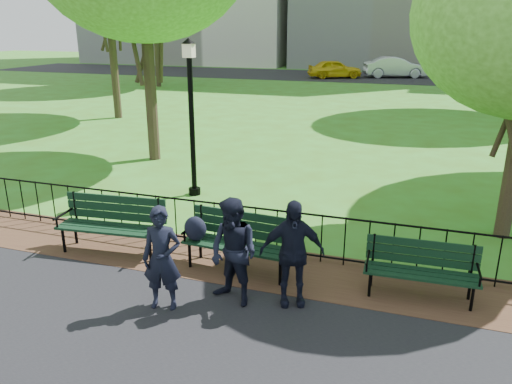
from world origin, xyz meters
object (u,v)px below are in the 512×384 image
(sedan_silver, at_px, (395,67))
(park_bench_left_a, at_px, (113,218))
(park_bench_main, at_px, (224,233))
(person_mid, at_px, (234,252))
(person_right, at_px, (292,253))
(park_bench_right_a, at_px, (422,264))
(taxi, at_px, (335,69))
(person_left, at_px, (162,258))
(lamppost, at_px, (191,113))

(sedan_silver, bearing_deg, park_bench_left_a, 158.41)
(park_bench_main, xyz_separation_m, person_mid, (0.55, -0.99, 0.18))
(park_bench_main, height_order, person_mid, person_mid)
(park_bench_left_a, bearing_deg, person_right, -17.53)
(person_right, bearing_deg, park_bench_main, 131.33)
(park_bench_right_a, distance_m, person_mid, 2.85)
(person_mid, bearing_deg, taxi, 117.68)
(park_bench_left_a, xyz_separation_m, person_mid, (2.74, -1.01, 0.19))
(park_bench_main, relative_size, park_bench_right_a, 1.14)
(park_bench_main, bearing_deg, person_right, -24.42)
(person_left, bearing_deg, sedan_silver, 75.87)
(person_mid, relative_size, taxi, 0.40)
(person_left, bearing_deg, lamppost, 97.71)
(park_bench_main, height_order, lamppost, lamppost)
(park_bench_main, relative_size, lamppost, 0.52)
(person_left, relative_size, person_right, 0.96)
(person_left, relative_size, sedan_silver, 0.32)
(lamppost, distance_m, taxi, 28.84)
(park_bench_left_a, relative_size, park_bench_right_a, 1.18)
(park_bench_left_a, height_order, person_right, person_right)
(park_bench_main, bearing_deg, lamppost, 126.47)
(park_bench_right_a, relative_size, lamppost, 0.46)
(lamppost, height_order, sedan_silver, lamppost)
(park_bench_main, bearing_deg, person_left, -100.66)
(lamppost, xyz_separation_m, taxi, (-1.59, 28.77, -1.30))
(park_bench_left_a, distance_m, park_bench_right_a, 5.36)
(park_bench_left_a, distance_m, person_right, 3.63)
(park_bench_right_a, bearing_deg, person_right, -157.38)
(person_left, distance_m, taxi, 33.77)
(park_bench_left_a, relative_size, taxi, 0.49)
(park_bench_main, xyz_separation_m, lamppost, (-2.16, 3.40, 1.36))
(park_bench_right_a, distance_m, lamppost, 6.44)
(park_bench_main, height_order, taxi, taxi)
(park_bench_left_a, bearing_deg, person_left, -44.33)
(person_left, distance_m, person_mid, 1.03)
(person_left, distance_m, sedan_silver, 35.48)
(person_right, bearing_deg, lamppost, 110.19)
(park_bench_right_a, xyz_separation_m, person_mid, (-2.62, -1.08, 0.28))
(park_bench_right_a, xyz_separation_m, sedan_silver, (-2.54, 33.93, 0.26))
(taxi, bearing_deg, lamppost, 158.73)
(person_right, height_order, sedan_silver, person_right)
(park_bench_main, xyz_separation_m, park_bench_right_a, (3.17, 0.09, -0.11))
(park_bench_right_a, height_order, lamppost, lamppost)
(park_bench_right_a, bearing_deg, person_mid, -159.42)
(sedan_silver, bearing_deg, person_right, 164.35)
(person_right, bearing_deg, park_bench_left_a, 147.75)
(person_left, relative_size, taxi, 0.38)
(park_bench_left_a, distance_m, sedan_silver, 34.12)
(park_bench_main, relative_size, taxi, 0.47)
(lamppost, height_order, person_right, lamppost)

